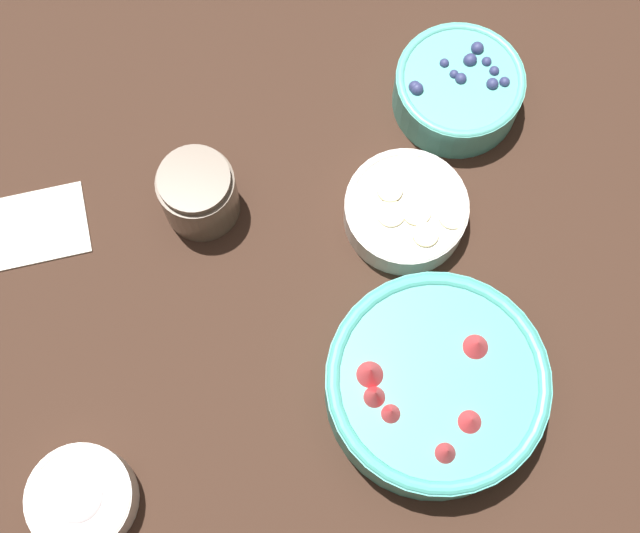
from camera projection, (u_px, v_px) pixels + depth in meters
ground_plane at (288, 322)px, 1.00m from camera, size 4.00×4.00×0.00m
bowl_strawberries at (435, 385)px, 0.94m from camera, size 0.23×0.23×0.10m
bowl_blueberries at (458, 88)px, 1.06m from camera, size 0.15×0.15×0.07m
bowl_bananas at (406, 210)px, 1.02m from camera, size 0.14×0.14×0.05m
bowl_cream at (81, 498)px, 0.92m from camera, size 0.11×0.11×0.05m
jar_chocolate at (199, 194)px, 1.01m from camera, size 0.09×0.09×0.09m
napkin at (31, 227)px, 1.04m from camera, size 0.13×0.09×0.01m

